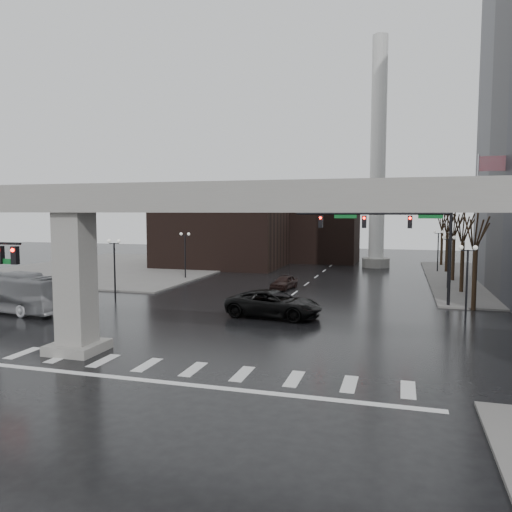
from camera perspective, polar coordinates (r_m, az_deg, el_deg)
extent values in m
plane|color=black|center=(24.92, -6.23, -12.07)|extent=(160.00, 160.00, 0.00)
cube|color=slate|center=(68.20, -14.89, -1.23)|extent=(28.00, 36.00, 0.15)
cube|color=gray|center=(23.83, -6.41, 6.64)|extent=(48.00, 2.20, 1.40)
cube|color=gray|center=(27.54, -19.91, -2.92)|extent=(1.60, 1.60, 7.30)
cube|color=gray|center=(28.19, -19.70, -9.78)|extent=(2.60, 2.60, 0.50)
cube|color=black|center=(68.09, -3.65, 3.07)|extent=(16.00, 14.00, 10.00)
cube|color=black|center=(74.90, 7.68, 2.45)|extent=(10.00, 10.00, 8.00)
cylinder|color=silver|center=(68.49, 13.78, 11.33)|extent=(2.00, 2.00, 30.00)
cylinder|color=gray|center=(68.39, 13.53, -0.74)|extent=(3.60, 3.60, 1.20)
cylinder|color=black|center=(41.08, 21.28, 0.06)|extent=(0.24, 0.24, 8.00)
cylinder|color=black|center=(40.86, 12.98, 4.74)|extent=(12.00, 0.18, 0.18)
cube|color=black|center=(40.80, 17.18, 3.73)|extent=(0.35, 0.30, 1.00)
cube|color=black|center=(40.89, 12.26, 3.84)|extent=(0.35, 0.30, 1.00)
cube|color=black|center=(41.29, 7.40, 3.93)|extent=(0.35, 0.30, 1.00)
sphere|color=#FF0C05|center=(40.61, 17.20, 4.15)|extent=(0.20, 0.20, 0.20)
cube|color=#0D5E24|center=(40.84, 19.31, 4.31)|extent=(1.80, 0.05, 0.35)
cube|color=#0D5E24|center=(41.02, 10.18, 4.51)|extent=(1.80, 0.05, 0.35)
cylinder|color=black|center=(30.79, -26.70, 1.30)|extent=(2.00, 0.14, 0.14)
cube|color=black|center=(31.11, -27.19, 0.11)|extent=(0.35, 0.30, 1.00)
cube|color=black|center=(30.43, -25.83, 0.07)|extent=(0.35, 0.30, 1.00)
cylinder|color=silver|center=(44.39, 23.83, 2.90)|extent=(0.12, 0.12, 12.00)
cube|color=red|center=(44.68, 25.36, 9.54)|extent=(2.00, 0.03, 1.20)
cylinder|color=black|center=(36.58, 22.94, -3.09)|extent=(0.14, 0.14, 4.80)
cube|color=black|center=(36.34, 23.07, 0.58)|extent=(0.90, 0.06, 0.06)
sphere|color=silver|center=(36.27, 22.37, 0.91)|extent=(0.32, 0.32, 0.32)
sphere|color=silver|center=(36.38, 23.78, 0.88)|extent=(0.32, 0.32, 0.32)
cylinder|color=black|center=(50.41, 21.11, -0.90)|extent=(0.14, 0.14, 4.80)
cube|color=black|center=(50.24, 21.19, 1.76)|extent=(0.90, 0.06, 0.06)
sphere|color=silver|center=(50.19, 20.69, 2.01)|extent=(0.32, 0.32, 0.32)
sphere|color=silver|center=(50.27, 21.71, 1.98)|extent=(0.32, 0.32, 0.32)
cylinder|color=black|center=(64.32, 20.07, 0.34)|extent=(0.14, 0.14, 4.80)
cube|color=black|center=(64.18, 20.14, 2.43)|extent=(0.90, 0.06, 0.06)
sphere|color=silver|center=(64.15, 19.74, 2.62)|extent=(0.32, 0.32, 0.32)
sphere|color=silver|center=(64.21, 20.54, 2.60)|extent=(0.32, 0.32, 0.32)
cylinder|color=black|center=(42.81, -15.85, -1.75)|extent=(0.14, 0.14, 4.80)
cube|color=black|center=(42.61, -15.92, 1.39)|extent=(0.90, 0.06, 0.06)
sphere|color=silver|center=(42.84, -16.44, 1.66)|extent=(0.32, 0.32, 0.32)
sphere|color=silver|center=(42.36, -15.41, 1.65)|extent=(0.32, 0.32, 0.32)
cylinder|color=black|center=(55.10, -8.10, -0.14)|extent=(0.14, 0.14, 4.80)
cube|color=black|center=(54.95, -8.13, 2.30)|extent=(0.90, 0.06, 0.06)
sphere|color=silver|center=(55.12, -8.56, 2.52)|extent=(0.32, 0.32, 0.32)
sphere|color=silver|center=(54.75, -7.70, 2.51)|extent=(0.32, 0.32, 0.32)
cylinder|color=black|center=(68.06, -3.24, 0.88)|extent=(0.14, 0.14, 4.80)
cube|color=black|center=(67.93, -3.25, 2.86)|extent=(0.90, 0.06, 0.06)
sphere|color=silver|center=(68.07, -3.61, 3.03)|extent=(0.32, 0.32, 0.32)
sphere|color=silver|center=(67.77, -2.89, 3.03)|extent=(0.32, 0.32, 0.32)
cylinder|color=black|center=(40.65, 23.69, -2.52)|extent=(0.34, 0.34, 4.55)
cylinder|color=black|center=(40.36, 23.87, 2.75)|extent=(0.12, 1.52, 2.98)
cylinder|color=black|center=(40.69, 24.51, 2.41)|extent=(0.83, 1.14, 2.51)
cylinder|color=black|center=(48.54, 22.48, -1.25)|extent=(0.34, 0.34, 4.66)
cylinder|color=black|center=(48.30, 22.63, 3.26)|extent=(0.12, 1.55, 3.05)
cylinder|color=black|center=(48.61, 23.18, 2.97)|extent=(0.85, 1.16, 2.57)
cylinder|color=black|center=(56.46, 21.61, -0.34)|extent=(0.34, 0.34, 4.76)
cylinder|color=black|center=(56.25, 21.74, 3.63)|extent=(0.12, 1.59, 3.11)
cylinder|color=black|center=(56.55, 22.22, 3.37)|extent=(0.86, 1.18, 2.62)
cylinder|color=black|center=(64.39, 20.96, 0.35)|extent=(0.34, 0.34, 4.87)
cylinder|color=black|center=(64.21, 21.07, 3.91)|extent=(0.12, 1.62, 3.18)
cylinder|color=black|center=(64.51, 21.49, 3.67)|extent=(0.88, 1.20, 2.68)
cylinder|color=black|center=(72.35, 20.45, 0.89)|extent=(0.34, 0.34, 4.97)
cylinder|color=black|center=(72.19, 20.55, 4.12)|extent=(0.12, 1.65, 3.25)
cylinder|color=black|center=(72.48, 20.92, 3.91)|extent=(0.89, 1.23, 2.74)
imported|color=black|center=(35.02, 2.06, -5.48)|extent=(7.01, 3.84, 1.86)
imported|color=#A5A5AA|center=(41.12, -26.45, -3.69)|extent=(10.72, 4.35, 2.91)
imported|color=black|center=(47.65, 3.23, -3.00)|extent=(2.29, 4.12, 1.33)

